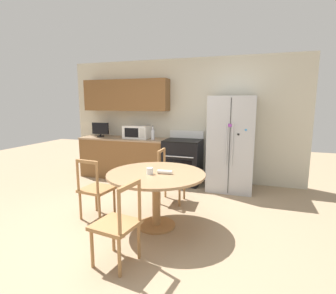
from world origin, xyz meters
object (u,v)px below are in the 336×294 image
Objects in this scene: microwave at (137,132)px; candle_glass at (150,171)px; counter_bottle at (153,134)px; dining_chair_left at (96,189)px; dining_chair_far at (171,177)px; refrigerator at (231,144)px; dining_chair_near at (118,225)px; oven_range at (183,161)px; countertop_tv at (100,129)px.

microwave is 6.44× the size of candle_glass.
counter_bottle reaches higher than dining_chair_left.
microwave is at bearing -137.34° from dining_chair_far.
refrigerator reaches higher than microwave.
microwave is 0.62× the size of dining_chair_near.
microwave is 2.48m from candle_glass.
dining_chair_far is (-0.90, -1.03, -0.47)m from refrigerator.
candle_glass is at bearing 3.34° from dining_chair_left.
microwave reaches higher than dining_chair_near.
oven_range reaches higher than dining_chair_left.
refrigerator is 2.00× the size of dining_chair_left.
candle_glass is (0.04, -1.00, 0.36)m from dining_chair_far.
microwave is at bearing 118.85° from candle_glass.
candle_glass is (2.11, -2.14, -0.28)m from countertop_tv.
refrigerator is at bearing 67.01° from candle_glass.
refrigerator reaches higher than countertop_tv.
dining_chair_near is at bearing -90.92° from candle_glass.
dining_chair_near is (-0.88, -2.88, -0.47)m from refrigerator.
dining_chair_near and dining_chair_left have the same top height.
oven_range is at bearing 175.90° from refrigerator.
dining_chair_near is 1.00× the size of dining_chair_left.
oven_range is at bearing 76.20° from dining_chair_left.
refrigerator is 6.12× the size of counter_bottle.
refrigerator reaches higher than dining_chair_near.
oven_range is 3.67× the size of counter_bottle.
countertop_tv is at bearing 43.29° from dining_chair_near.
countertop_tv is 3.02m from candle_glass.
countertop_tv reaches higher than dining_chair_near.
countertop_tv is at bearing 176.62° from counter_bottle.
microwave is 0.42m from counter_bottle.
refrigerator is at bearing 55.16° from dining_chair_left.
dining_chair_left is at bearing -110.05° from oven_range.
counter_bottle is at bearing 93.60° from dining_chair_left.
counter_bottle is (0.41, -0.09, -0.03)m from microwave.
countertop_tv is at bearing 177.89° from refrigerator.
dining_chair_far is 1.27m from dining_chair_left.
candle_glass is at bearing -45.42° from countertop_tv.
candle_glass is (1.19, -2.16, -0.25)m from microwave.
refrigerator reaches higher than candle_glass.
microwave is (-2.05, 0.12, 0.14)m from refrigerator.
candle_glass is at bearing -0.03° from dining_chair_far.
candle_glass is (0.12, -2.10, 0.32)m from oven_range.
dining_chair_near is at bearing -54.95° from countertop_tv.
refrigerator is 2.06m from microwave.
microwave is 0.62× the size of dining_chair_far.
refrigerator is 1.45m from dining_chair_far.
refrigerator is at bearing -3.47° from microwave.
countertop_tv is 1.34m from counter_bottle.
dining_chair_far is (2.07, -1.14, -0.64)m from countertop_tv.
countertop_tv is at bearing 178.88° from oven_range.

